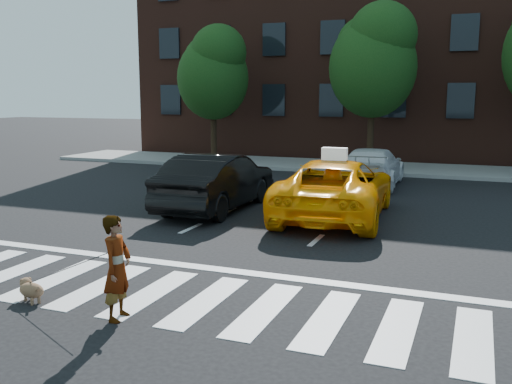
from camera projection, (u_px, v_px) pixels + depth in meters
ground at (152, 294)px, 9.44m from camera, size 120.00×120.00×0.00m
crosswalk at (152, 293)px, 9.44m from camera, size 13.00×2.40×0.01m
stop_line at (196, 267)px, 10.91m from camera, size 12.00×0.30×0.01m
sidewalk_far at (360, 167)px, 25.49m from camera, size 30.00×4.00×0.15m
building at (390, 45)px, 31.37m from camera, size 26.00×10.00×12.00m
tree_left at (214, 69)px, 26.80m from camera, size 3.39×3.38×6.50m
tree_mid at (374, 57)px, 24.03m from camera, size 3.69×3.69×7.10m
taxi at (336, 188)px, 15.23m from camera, size 3.01×5.84×1.58m
black_sedan at (217, 182)px, 16.25m from camera, size 1.77×4.95×1.63m
white_suv at (372, 167)px, 20.51m from camera, size 2.07×4.83×1.39m
woman at (117, 268)px, 8.26m from camera, size 0.44×0.61×1.56m
dog at (30, 289)px, 9.06m from camera, size 0.59×0.41×0.35m
taxi_sign at (335, 154)px, 14.89m from camera, size 0.67×0.33×0.32m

